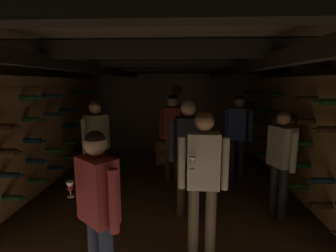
{
  "coord_description": "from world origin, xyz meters",
  "views": [
    {
      "loc": [
        0.22,
        -3.78,
        1.96
      ],
      "look_at": [
        0.0,
        0.44,
        1.23
      ],
      "focal_mm": 27.07,
      "sensor_mm": 36.0,
      "label": 1
    }
  ],
  "objects_px": {
    "display_bottle": "(171,134)",
    "person_guest_mid_left": "(97,140)",
    "wine_crate_stack": "(167,151)",
    "person_host_center": "(188,147)",
    "person_guest_rear_center": "(173,129)",
    "person_guest_near_left": "(98,203)",
    "person_guest_near_right": "(203,171)",
    "person_guest_mid_right": "(281,155)",
    "person_guest_far_right": "(238,130)"
  },
  "relations": [
    {
      "from": "display_bottle",
      "to": "person_guest_near_right",
      "type": "xyz_separation_m",
      "value": [
        0.48,
        -3.3,
        0.28
      ]
    },
    {
      "from": "person_guest_mid_right",
      "to": "person_host_center",
      "type": "bearing_deg",
      "value": 179.53
    },
    {
      "from": "person_guest_mid_left",
      "to": "person_guest_mid_right",
      "type": "bearing_deg",
      "value": -11.89
    },
    {
      "from": "display_bottle",
      "to": "person_guest_near_right",
      "type": "height_order",
      "value": "person_guest_near_right"
    },
    {
      "from": "person_guest_near_left",
      "to": "person_guest_mid_left",
      "type": "xyz_separation_m",
      "value": [
        -0.72,
        2.12,
        0.06
      ]
    },
    {
      "from": "person_guest_mid_right",
      "to": "person_guest_near_right",
      "type": "bearing_deg",
      "value": -142.24
    },
    {
      "from": "person_host_center",
      "to": "person_guest_mid_right",
      "type": "bearing_deg",
      "value": -0.47
    },
    {
      "from": "person_guest_far_right",
      "to": "person_guest_near_left",
      "type": "relative_size",
      "value": 1.09
    },
    {
      "from": "person_guest_mid_left",
      "to": "person_guest_rear_center",
      "type": "distance_m",
      "value": 1.47
    },
    {
      "from": "wine_crate_stack",
      "to": "person_guest_mid_left",
      "type": "height_order",
      "value": "person_guest_mid_left"
    },
    {
      "from": "person_host_center",
      "to": "person_guest_mid_right",
      "type": "xyz_separation_m",
      "value": [
        1.31,
        -0.01,
        -0.1
      ]
    },
    {
      "from": "person_guest_near_left",
      "to": "person_host_center",
      "type": "bearing_deg",
      "value": 62.45
    },
    {
      "from": "person_guest_mid_right",
      "to": "person_guest_rear_center",
      "type": "height_order",
      "value": "person_guest_rear_center"
    },
    {
      "from": "wine_crate_stack",
      "to": "person_guest_mid_right",
      "type": "height_order",
      "value": "person_guest_mid_right"
    },
    {
      "from": "display_bottle",
      "to": "person_guest_near_left",
      "type": "xyz_separation_m",
      "value": [
        -0.46,
        -3.92,
        0.21
      ]
    },
    {
      "from": "person_guest_far_right",
      "to": "person_guest_near_left",
      "type": "distance_m",
      "value": 3.4
    },
    {
      "from": "person_guest_rear_center",
      "to": "wine_crate_stack",
      "type": "bearing_deg",
      "value": 99.09
    },
    {
      "from": "display_bottle",
      "to": "person_guest_mid_left",
      "type": "xyz_separation_m",
      "value": [
        -1.18,
        -1.8,
        0.27
      ]
    },
    {
      "from": "person_guest_near_right",
      "to": "person_guest_near_left",
      "type": "bearing_deg",
      "value": -146.65
    },
    {
      "from": "person_guest_far_right",
      "to": "person_guest_mid_left",
      "type": "height_order",
      "value": "person_guest_far_right"
    },
    {
      "from": "person_host_center",
      "to": "wine_crate_stack",
      "type": "bearing_deg",
      "value": 100.09
    },
    {
      "from": "person_guest_far_right",
      "to": "person_guest_mid_right",
      "type": "relative_size",
      "value": 1.08
    },
    {
      "from": "display_bottle",
      "to": "person_guest_mid_right",
      "type": "relative_size",
      "value": 0.22
    },
    {
      "from": "wine_crate_stack",
      "to": "person_host_center",
      "type": "bearing_deg",
      "value": -79.91
    },
    {
      "from": "person_guest_far_right",
      "to": "person_guest_mid_right",
      "type": "xyz_separation_m",
      "value": [
        0.3,
        -1.35,
        -0.1
      ]
    },
    {
      "from": "person_guest_near_right",
      "to": "display_bottle",
      "type": "bearing_deg",
      "value": 98.26
    },
    {
      "from": "display_bottle",
      "to": "person_guest_mid_left",
      "type": "relative_size",
      "value": 0.21
    },
    {
      "from": "person_guest_near_left",
      "to": "display_bottle",
      "type": "bearing_deg",
      "value": 83.26
    },
    {
      "from": "person_guest_near_right",
      "to": "person_guest_rear_center",
      "type": "bearing_deg",
      "value": 100.06
    },
    {
      "from": "wine_crate_stack",
      "to": "person_guest_mid_right",
      "type": "xyz_separation_m",
      "value": [
        1.74,
        -2.45,
        0.65
      ]
    },
    {
      "from": "person_guest_far_right",
      "to": "person_guest_rear_center",
      "type": "relative_size",
      "value": 0.99
    },
    {
      "from": "person_guest_mid_right",
      "to": "person_guest_rear_center",
      "type": "bearing_deg",
      "value": 139.5
    },
    {
      "from": "person_guest_near_left",
      "to": "person_guest_rear_center",
      "type": "height_order",
      "value": "person_guest_rear_center"
    },
    {
      "from": "wine_crate_stack",
      "to": "person_guest_mid_left",
      "type": "distance_m",
      "value": 2.27
    },
    {
      "from": "person_guest_mid_left",
      "to": "person_guest_rear_center",
      "type": "xyz_separation_m",
      "value": [
        1.26,
        0.74,
        0.05
      ]
    },
    {
      "from": "display_bottle",
      "to": "person_host_center",
      "type": "relative_size",
      "value": 0.2
    },
    {
      "from": "person_guest_far_right",
      "to": "person_guest_mid_left",
      "type": "bearing_deg",
      "value": -163.31
    },
    {
      "from": "person_guest_mid_left",
      "to": "person_guest_near_left",
      "type": "bearing_deg",
      "value": -71.27
    },
    {
      "from": "display_bottle",
      "to": "person_guest_far_right",
      "type": "xyz_separation_m",
      "value": [
        1.34,
        -1.04,
        0.32
      ]
    },
    {
      "from": "person_guest_mid_right",
      "to": "person_guest_near_left",
      "type": "distance_m",
      "value": 2.6
    },
    {
      "from": "person_guest_mid_left",
      "to": "person_guest_rear_center",
      "type": "height_order",
      "value": "person_guest_rear_center"
    },
    {
      "from": "person_host_center",
      "to": "display_bottle",
      "type": "bearing_deg",
      "value": 98.05
    },
    {
      "from": "person_guest_rear_center",
      "to": "person_guest_near_left",
      "type": "bearing_deg",
      "value": -100.78
    },
    {
      "from": "display_bottle",
      "to": "person_guest_near_right",
      "type": "bearing_deg",
      "value": -81.74
    },
    {
      "from": "person_guest_rear_center",
      "to": "person_guest_far_right",
      "type": "bearing_deg",
      "value": 0.69
    },
    {
      "from": "display_bottle",
      "to": "person_guest_near_left",
      "type": "height_order",
      "value": "person_guest_near_left"
    },
    {
      "from": "person_guest_near_right",
      "to": "person_guest_mid_left",
      "type": "bearing_deg",
      "value": 137.92
    },
    {
      "from": "person_host_center",
      "to": "person_guest_rear_center",
      "type": "relative_size",
      "value": 0.99
    },
    {
      "from": "person_guest_far_right",
      "to": "person_guest_near_left",
      "type": "height_order",
      "value": "person_guest_far_right"
    },
    {
      "from": "person_guest_mid_right",
      "to": "person_guest_mid_left",
      "type": "height_order",
      "value": "person_guest_mid_left"
    }
  ]
}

